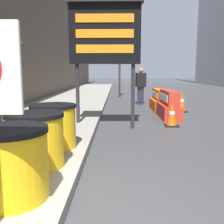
% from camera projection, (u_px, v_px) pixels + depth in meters
% --- Properties ---
extents(barrel_drum_foreground, '(0.86, 0.86, 0.81)m').
position_uv_depth(barrel_drum_foreground, '(10.00, 163.00, 2.90)').
color(barrel_drum_foreground, yellow).
rests_on(barrel_drum_foreground, sidewalk_left).
extents(barrel_drum_middle, '(0.86, 0.86, 0.81)m').
position_uv_depth(barrel_drum_middle, '(36.00, 140.00, 3.89)').
color(barrel_drum_middle, yellow).
rests_on(barrel_drum_middle, sidewalk_left).
extents(barrel_drum_back, '(0.86, 0.86, 0.81)m').
position_uv_depth(barrel_drum_back, '(53.00, 126.00, 4.88)').
color(barrel_drum_back, yellow).
rests_on(barrel_drum_back, sidewalk_left).
extents(message_board, '(2.02, 0.36, 3.44)m').
position_uv_depth(message_board, '(105.00, 34.00, 6.97)').
color(message_board, '#28282B').
rests_on(message_board, ground_plane).
extents(jersey_barrier_red_striped, '(0.59, 1.70, 0.94)m').
position_uv_depth(jersey_barrier_red_striped, '(169.00, 106.00, 8.91)').
color(jersey_barrier_red_striped, red).
rests_on(jersey_barrier_red_striped, ground_plane).
extents(jersey_barrier_orange_far, '(0.63, 1.88, 0.84)m').
position_uv_depth(jersey_barrier_orange_far, '(160.00, 101.00, 10.83)').
color(jersey_barrier_orange_far, orange).
rests_on(jersey_barrier_orange_far, ground_plane).
extents(traffic_cone_near, '(0.38, 0.38, 0.69)m').
position_uv_depth(traffic_cone_near, '(172.00, 115.00, 7.55)').
color(traffic_cone_near, black).
rests_on(traffic_cone_near, ground_plane).
extents(traffic_cone_mid, '(0.36, 0.36, 0.65)m').
position_uv_depth(traffic_cone_mid, '(180.00, 100.00, 11.74)').
color(traffic_cone_mid, black).
rests_on(traffic_cone_mid, ground_plane).
extents(traffic_cone_far, '(0.44, 0.44, 0.78)m').
position_uv_depth(traffic_cone_far, '(181.00, 102.00, 10.28)').
color(traffic_cone_far, black).
rests_on(traffic_cone_far, ground_plane).
extents(traffic_light_near_curb, '(0.28, 0.44, 4.11)m').
position_uv_depth(traffic_light_near_curb, '(120.00, 48.00, 15.76)').
color(traffic_light_near_curb, '#2D2D30').
rests_on(traffic_light_near_curb, ground_plane).
extents(pedestrian_worker, '(0.51, 0.39, 1.75)m').
position_uv_depth(pedestrian_worker, '(141.00, 83.00, 12.47)').
color(pedestrian_worker, '#23283D').
rests_on(pedestrian_worker, ground_plane).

